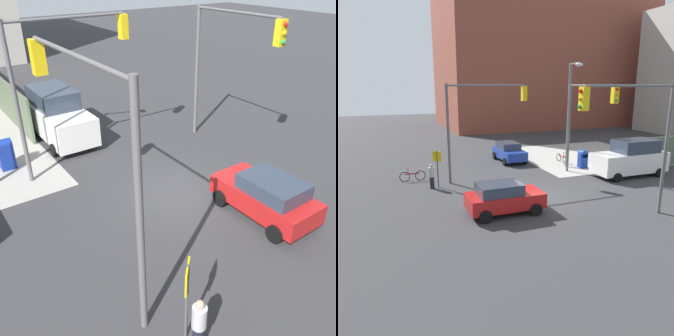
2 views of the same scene
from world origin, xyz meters
TOP-DOWN VIEW (x-y plane):
  - ground_plane at (0.00, 0.00)m, footprint 120.00×120.00m
  - sidewalk_corner at (9.00, 9.00)m, footprint 12.00×12.00m
  - building_warehouse_north at (16.77, 34.00)m, footprint 32.00×18.00m
  - smokestack at (29.16, 30.00)m, footprint 1.80×1.80m
  - traffic_signal_nw_corner at (-2.33, 4.50)m, footprint 5.68×0.36m
  - traffic_signal_se_corner at (2.50, -4.50)m, footprint 5.26×0.36m
  - traffic_signal_ne_corner at (4.50, 2.52)m, footprint 0.36×5.22m
  - street_lamp_corner at (5.09, 5.45)m, footprint 1.12×2.56m
  - warning_sign_two_way at (-5.40, 3.86)m, footprint 0.48×0.48m
  - mailbox_blue at (6.20, 5.00)m, footprint 0.56×0.64m
  - coupe_blue at (1.57, 9.20)m, footprint 2.02×3.81m
  - hatchback_red at (-2.99, -1.69)m, footprint 3.90×2.02m
  - van_white_delivery at (8.10, 1.80)m, footprint 5.40×2.32m
  - pedestrian_crossing at (-5.80, 3.80)m, footprint 0.36×0.36m
  - bicycle_leaning_on_fence at (5.60, 7.20)m, footprint 0.05×1.75m
  - bicycle_at_crosswalk at (-6.80, 6.00)m, footprint 1.75×0.05m

SIDE VIEW (x-z plane):
  - ground_plane at x=0.00m, z-range 0.00..0.00m
  - sidewalk_corner at x=9.00m, z-range 0.00..0.01m
  - bicycle_leaning_on_fence at x=5.60m, z-range -0.14..0.83m
  - bicycle_at_crosswalk at x=-6.80m, z-range -0.14..0.83m
  - mailbox_blue at x=6.20m, z-range 0.05..1.48m
  - pedestrian_crossing at x=-5.80m, z-range 0.03..1.62m
  - coupe_blue at x=1.57m, z-range 0.03..1.65m
  - hatchback_red at x=-2.99m, z-range 0.03..1.65m
  - van_white_delivery at x=8.10m, z-range -0.03..2.59m
  - warning_sign_two_way at x=-5.40m, z-range 0.44..2.84m
  - traffic_signal_ne_corner at x=4.50m, z-range 1.37..7.87m
  - traffic_signal_se_corner at x=2.50m, z-range 1.37..7.87m
  - traffic_signal_nw_corner at x=-2.33m, z-range 1.39..7.89m
  - street_lamp_corner at x=5.09m, z-range 0.70..8.70m
  - smokestack at x=29.16m, z-range 0.00..18.94m
  - building_warehouse_north at x=16.77m, z-range 0.00..19.73m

